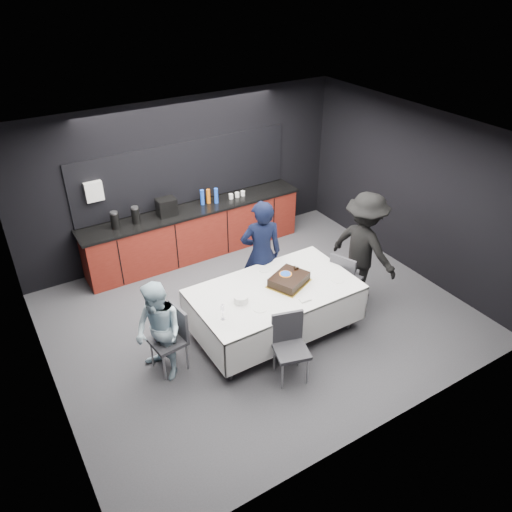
{
  "coord_description": "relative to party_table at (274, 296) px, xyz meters",
  "views": [
    {
      "loc": [
        -3.2,
        -5.12,
        4.82
      ],
      "look_at": [
        0.0,
        0.1,
        1.05
      ],
      "focal_mm": 35.0,
      "sensor_mm": 36.0,
      "label": 1
    }
  ],
  "objects": [
    {
      "name": "party_table",
      "position": [
        0.0,
        0.0,
        0.0
      ],
      "size": [
        2.32,
        1.32,
        0.78
      ],
      "color": "#99999E",
      "rests_on": "ground"
    },
    {
      "name": "cake_assembly",
      "position": [
        0.24,
        -0.01,
        0.21
      ],
      "size": [
        0.69,
        0.63,
        0.17
      ],
      "color": "gold",
      "rests_on": "party_table"
    },
    {
      "name": "champagne_flute",
      "position": [
        -0.94,
        -0.22,
        0.3
      ],
      "size": [
        0.06,
        0.06,
        0.22
      ],
      "color": "white",
      "rests_on": "party_table"
    },
    {
      "name": "fork_pile",
      "position": [
        0.2,
        -0.45,
        0.15
      ],
      "size": [
        0.16,
        0.11,
        0.02
      ],
      "primitive_type": "cube",
      "rotation": [
        0.0,
        0.0,
        -0.08
      ],
      "color": "white",
      "rests_on": "party_table"
    },
    {
      "name": "loose_plate_right_a",
      "position": [
        0.69,
        0.19,
        0.14
      ],
      "size": [
        0.2,
        0.2,
        0.01
      ],
      "primitive_type": "cylinder",
      "color": "white",
      "rests_on": "party_table"
    },
    {
      "name": "chair_left",
      "position": [
        -1.51,
        0.12,
        -0.11
      ],
      "size": [
        0.47,
        0.47,
        0.92
      ],
      "color": "#323238",
      "rests_on": "ground"
    },
    {
      "name": "kitchenette",
      "position": [
        -0.02,
        2.62,
        -0.1
      ],
      "size": [
        4.1,
        0.64,
        2.05
      ],
      "color": "#5B150E",
      "rests_on": "ground"
    },
    {
      "name": "room_shell",
      "position": [
        0.0,
        0.4,
        1.22
      ],
      "size": [
        6.04,
        5.04,
        2.82
      ],
      "color": "white",
      "rests_on": "ground"
    },
    {
      "name": "person_right",
      "position": [
        1.69,
        0.07,
        0.26
      ],
      "size": [
        0.89,
        1.27,
        1.79
      ],
      "primitive_type": "imported",
      "rotation": [
        0.0,
        0.0,
        1.77
      ],
      "color": "black",
      "rests_on": "ground"
    },
    {
      "name": "loose_plate_right_b",
      "position": [
        0.89,
        -0.3,
        0.14
      ],
      "size": [
        0.19,
        0.19,
        0.01
      ],
      "primitive_type": "cylinder",
      "color": "white",
      "rests_on": "party_table"
    },
    {
      "name": "person_left",
      "position": [
        -1.71,
        0.06,
        0.06
      ],
      "size": [
        0.7,
        0.81,
        1.41
      ],
      "primitive_type": "imported",
      "rotation": [
        0.0,
        0.0,
        -1.3
      ],
      "color": "silver",
      "rests_on": "ground"
    },
    {
      "name": "person_center",
      "position": [
        0.24,
        0.74,
        0.24
      ],
      "size": [
        0.74,
        0.6,
        1.76
      ],
      "primitive_type": "imported",
      "rotation": [
        0.0,
        0.0,
        2.82
      ],
      "color": "black",
      "rests_on": "ground"
    },
    {
      "name": "loose_plate_near",
      "position": [
        -0.42,
        -0.29,
        0.14
      ],
      "size": [
        0.19,
        0.19,
        0.01
      ],
      "primitive_type": "cylinder",
      "color": "white",
      "rests_on": "party_table"
    },
    {
      "name": "chair_right",
      "position": [
        1.3,
        0.0,
        -0.11
      ],
      "size": [
        0.55,
        0.55,
        0.92
      ],
      "color": "#323238",
      "rests_on": "ground"
    },
    {
      "name": "chair_near",
      "position": [
        -0.29,
        -0.8,
        -0.11
      ],
      "size": [
        0.52,
        0.52,
        0.92
      ],
      "color": "#323238",
      "rests_on": "ground"
    },
    {
      "name": "ground",
      "position": [
        0.0,
        0.4,
        -0.64
      ],
      "size": [
        6.0,
        6.0,
        0.0
      ],
      "primitive_type": "plane",
      "color": "#404045",
      "rests_on": "ground"
    },
    {
      "name": "plate_stack",
      "position": [
        -0.56,
        -0.03,
        0.19
      ],
      "size": [
        0.2,
        0.2,
        0.1
      ],
      "primitive_type": "cylinder",
      "color": "white",
      "rests_on": "party_table"
    },
    {
      "name": "loose_plate_far",
      "position": [
        0.14,
        0.48,
        0.14
      ],
      "size": [
        0.19,
        0.19,
        0.01
      ],
      "primitive_type": "cylinder",
      "color": "white",
      "rests_on": "party_table"
    }
  ]
}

